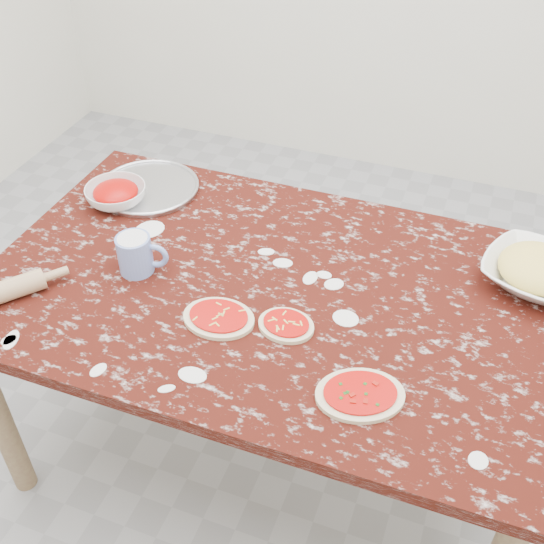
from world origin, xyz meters
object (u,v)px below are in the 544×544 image
(sauce_bowl, at_px, (116,195))
(cheese_bowl, at_px, (536,274))
(worktable, at_px, (272,308))
(flour_mug, at_px, (136,254))
(pizza_tray, at_px, (149,188))

(sauce_bowl, distance_m, cheese_bowl, 1.29)
(worktable, xyz_separation_m, sauce_bowl, (-0.61, 0.21, 0.11))
(flour_mug, bearing_deg, cheese_bowl, 17.44)
(pizza_tray, height_order, sauce_bowl, sauce_bowl)
(worktable, height_order, sauce_bowl, sauce_bowl)
(worktable, xyz_separation_m, flour_mug, (-0.38, -0.07, 0.14))
(sauce_bowl, xyz_separation_m, cheese_bowl, (1.29, 0.06, 0.00))
(pizza_tray, xyz_separation_m, sauce_bowl, (-0.06, -0.10, 0.02))
(worktable, bearing_deg, sauce_bowl, 161.37)
(pizza_tray, distance_m, sauce_bowl, 0.12)
(pizza_tray, height_order, cheese_bowl, cheese_bowl)
(worktable, distance_m, sauce_bowl, 0.66)
(pizza_tray, height_order, flour_mug, flour_mug)
(pizza_tray, bearing_deg, flour_mug, -65.19)
(pizza_tray, relative_size, cheese_bowl, 1.16)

